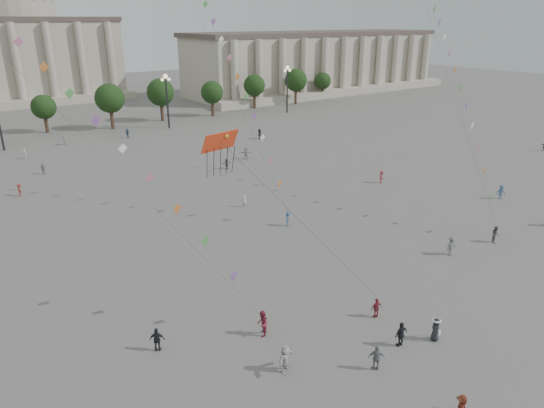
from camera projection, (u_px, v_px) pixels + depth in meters
ground at (377, 311)px, 36.72m from camera, size 360.00×360.00×0.00m
hall_east at (318, 62)px, 145.77m from camera, size 84.00×26.22×17.20m
hall_central at (20, 45)px, 129.48m from camera, size 48.30×34.30×35.50m
tree_row at (78, 103)px, 93.86m from camera, size 137.12×5.12×8.00m
lamp_post_mid_east at (166, 91)px, 95.29m from camera, size 2.00×0.90×10.65m
lamp_post_far_east at (287, 81)px, 111.68m from camera, size 2.00×0.90×10.65m
person_crowd_0 at (127, 133)px, 89.48m from camera, size 1.13×0.80×1.77m
person_crowd_4 at (65, 140)px, 84.83m from camera, size 1.15×1.57×1.64m
person_crowd_6 at (452, 246)px, 45.06m from camera, size 1.21×0.70×1.87m
person_crowd_7 at (246, 153)px, 76.03m from camera, size 1.80×1.34×1.89m
person_crowd_8 at (382, 177)px, 65.00m from camera, size 1.11×1.26×1.69m
person_crowd_9 at (260, 134)px, 88.91m from camera, size 1.54×1.66×1.85m
person_crowd_10 at (25, 154)px, 76.17m from camera, size 0.47×0.64×1.62m
person_crowd_12 at (227, 164)px, 71.12m from camera, size 1.55×0.61×1.63m
person_crowd_13 at (244, 201)px, 56.72m from camera, size 0.66×0.60×1.52m
person_crowd_14 at (501, 192)px, 59.24m from camera, size 1.31×1.12×1.75m
person_crowd_15 at (544, 145)px, 81.15m from camera, size 1.11×1.13×1.84m
person_crowd_16 at (43, 169)px, 68.72m from camera, size 0.99×0.70×1.55m
person_crowd_17 at (20, 190)px, 60.20m from camera, size 0.74×1.11×1.60m
person_crowd_19 at (285, 358)px, 30.11m from camera, size 1.86×1.14×1.92m
tourist_0 at (376, 308)px, 35.69m from camera, size 0.97×0.53×1.56m
tourist_1 at (157, 340)px, 32.03m from camera, size 1.08×0.90×1.72m
tourist_2 at (461, 407)px, 26.54m from camera, size 1.47×1.29×1.61m
tourist_3 at (377, 358)px, 30.27m from camera, size 1.05×1.03×1.77m
tourist_4 at (401, 334)px, 32.49m from camera, size 1.09×0.49×1.82m
kite_flyer_0 at (262, 324)px, 33.55m from camera, size 1.16×1.18×1.92m
kite_flyer_1 at (288, 219)px, 51.48m from camera, size 1.17×1.17×1.62m
kite_flyer_2 at (495, 234)px, 47.73m from camera, size 1.03×1.04×1.69m
hat_person at (436, 329)px, 33.09m from camera, size 0.99×0.89×1.70m
dragon_kite at (223, 156)px, 25.43m from camera, size 7.12×1.09×17.83m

